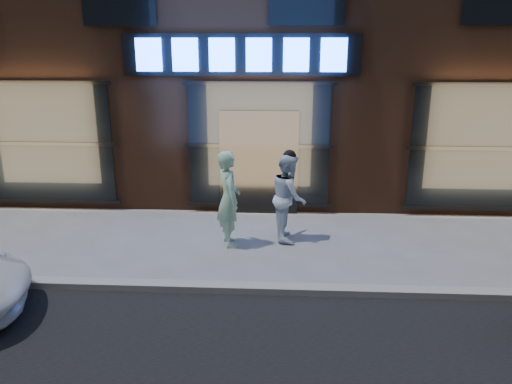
% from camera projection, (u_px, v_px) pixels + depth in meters
% --- Properties ---
extents(ground, '(90.00, 90.00, 0.00)m').
position_uv_depth(ground, '(247.00, 292.00, 8.04)').
color(ground, slate).
rests_on(ground, ground).
extents(curb, '(60.00, 0.25, 0.12)m').
position_uv_depth(curb, '(247.00, 288.00, 8.02)').
color(curb, gray).
rests_on(curb, ground).
extents(man_bowtie, '(0.66, 0.80, 1.89)m').
position_uv_depth(man_bowtie, '(229.00, 199.00, 9.67)').
color(man_bowtie, '#A2D6AA').
rests_on(man_bowtie, ground).
extents(man_cap, '(0.73, 0.91, 1.77)m').
position_uv_depth(man_cap, '(289.00, 197.00, 10.00)').
color(man_cap, white).
rests_on(man_cap, ground).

